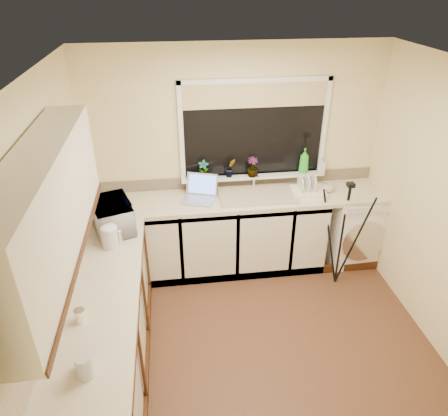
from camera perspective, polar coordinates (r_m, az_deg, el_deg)
floor at (r=4.13m, az=4.61°, el=-17.67°), size 3.20×3.20×0.00m
ceiling at (r=2.87m, az=6.64°, el=17.83°), size 3.20×3.20×0.00m
wall_back at (r=4.65m, az=1.47°, el=6.73°), size 3.20×0.00×3.20m
wall_front at (r=2.28m, az=14.24°, el=-23.76°), size 3.20×0.00×3.20m
wall_left at (r=3.39m, az=-22.06°, el=-4.92°), size 0.00×3.00×3.00m
base_cabinet_back at (r=4.72m, az=-2.00°, el=-3.82°), size 2.55×0.60×0.86m
base_cabinet_left at (r=3.61m, az=-15.78°, el=-17.92°), size 0.54×2.40×0.86m
worktop_back at (r=4.53m, az=2.00°, el=1.24°), size 3.20×0.60×0.04m
worktop_left at (r=3.30m, az=-16.86°, el=-12.58°), size 0.60×2.40×0.04m
upper_cabinet at (r=2.70m, az=-22.98°, el=0.01°), size 0.28×1.90×0.70m
splashback_left at (r=3.21m, az=-22.61°, el=-9.38°), size 0.02×2.40×0.45m
splashback_back at (r=4.74m, az=1.46°, el=3.84°), size 3.20×0.02×0.14m
window_glass at (r=4.55m, az=4.09°, el=10.55°), size 1.50×0.02×1.00m
window_blind at (r=4.42m, az=4.33°, el=15.05°), size 1.50×0.02×0.25m
windowsill at (r=4.69m, az=4.00°, el=4.38°), size 1.60×0.14×0.03m
sink at (r=4.55m, az=4.50°, el=1.76°), size 0.82×0.46×0.03m
faucet at (r=4.66m, az=4.11°, el=3.95°), size 0.03×0.03×0.24m
washing_machine at (r=5.13m, az=17.15°, el=-2.18°), size 0.64×0.62×0.88m
laptop at (r=4.48m, az=-3.29°, el=2.08°), size 0.43×0.43×0.24m
kettle at (r=3.80m, az=-15.28°, el=-3.89°), size 0.15×0.15×0.19m
dish_rack at (r=4.66m, az=11.33°, el=2.20°), size 0.38×0.29×0.05m
tripod at (r=4.56m, az=15.83°, el=-3.64°), size 0.63×0.63×1.23m
glass_jug at (r=2.79m, az=-18.46°, el=-19.74°), size 0.11×0.11×0.16m
steel_jar at (r=3.15m, az=-19.03°, el=-13.70°), size 0.07×0.07×0.10m
microwave at (r=4.03m, az=-14.93°, el=-1.04°), size 0.48×0.58×0.28m
plant_a at (r=4.54m, az=-2.79°, el=5.20°), size 0.12×0.09×0.21m
plant_b at (r=4.59m, az=0.85°, el=5.51°), size 0.13×0.11×0.21m
plant_c at (r=4.61m, az=3.91°, el=5.59°), size 0.14×0.14×0.22m
soap_bottle_green at (r=4.77m, az=10.86°, el=6.36°), size 0.14×0.14×0.28m
soap_bottle_clear at (r=4.83m, az=13.15°, el=5.74°), size 0.10×0.10×0.18m
cup_back at (r=4.75m, az=14.00°, el=2.70°), size 0.16×0.16×0.10m
cup_left at (r=2.85m, az=-18.66°, el=-19.40°), size 0.10×0.10×0.08m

